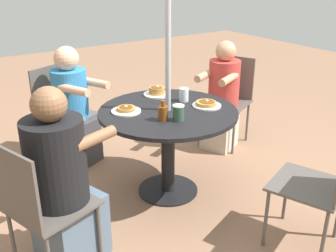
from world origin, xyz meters
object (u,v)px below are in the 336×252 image
patio_chair_west (229,95)px  coffee_cup (178,113)px  pancake_plate_b (126,110)px  diner_north (74,111)px  pancake_plate_a (207,104)px  syrup_bottle (163,113)px  patio_table (168,126)px  drinking_glass_a (184,95)px  pancake_plate_c (157,92)px  diner_east (63,187)px  patio_chair_south (323,180)px  patio_chair_north (60,107)px  diner_west (222,100)px

patio_chair_west → coffee_cup: 1.38m
pancake_plate_b → coffee_cup: bearing=-147.5°
diner_north → pancake_plate_a: diner_north is taller
syrup_bottle → patio_chair_west: bearing=-62.3°
patio_table → drinking_glass_a: size_ratio=9.82×
drinking_glass_a → pancake_plate_b: bearing=85.6°
diner_north → pancake_plate_c: size_ratio=4.88×
diner_east → pancake_plate_b: bearing=105.8°
diner_north → syrup_bottle: 1.16m
patio_table → pancake_plate_c: 0.41m
diner_north → patio_chair_south: size_ratio=1.24×
patio_chair_north → patio_chair_south: 2.40m
diner_north → patio_chair_west: (-0.44, -1.51, -0.00)m
patio_chair_north → pancake_plate_b: 1.00m
diner_north → patio_chair_south: diner_north is taller
patio_table → diner_west: bearing=-65.6°
patio_chair_west → drinking_glass_a: size_ratio=8.09×
patio_chair_west → coffee_cup: (-0.71, 1.15, 0.27)m
patio_chair_south → diner_east: bearing=129.5°
patio_table → patio_chair_west: patio_chair_west is taller
patio_chair_west → diner_west: diner_west is taller
diner_west → diner_north: bearing=44.8°
pancake_plate_a → syrup_bottle: 0.45m
diner_north → pancake_plate_c: 0.83m
pancake_plate_a → pancake_plate_b: size_ratio=1.00×
pancake_plate_c → drinking_glass_a: drinking_glass_a is taller
patio_table → diner_north: 1.03m
diner_east → syrup_bottle: diner_east is taller
diner_west → drinking_glass_a: bearing=89.9°
patio_table → coffee_cup: (-0.22, 0.06, 0.19)m
diner_east → patio_chair_south: diner_east is taller
patio_chair_south → patio_chair_west: 1.75m
patio_chair_north → pancake_plate_b: bearing=77.9°
drinking_glass_a → diner_west: bearing=-65.7°
patio_table → pancake_plate_a: (-0.10, -0.30, 0.15)m
patio_chair_north → patio_chair_south: same height
drinking_glass_a → patio_chair_north: bearing=35.7°
diner_east → pancake_plate_a: (0.21, -1.27, 0.21)m
coffee_cup → pancake_plate_c: bearing=-17.6°
patio_chair_west → coffee_cup: size_ratio=7.68×
diner_east → diner_north: bearing=138.0°
patio_chair_west → pancake_plate_c: bearing=73.7°
diner_west → drinking_glass_a: diner_west is taller
patio_chair_north → diner_north: size_ratio=0.81×
pancake_plate_b → coffee_cup: coffee_cup is taller
diner_east → pancake_plate_c: (0.68, -1.10, 0.22)m
patio_chair_south → coffee_cup: patio_chair_south is taller
patio_chair_west → diner_west: 0.17m
pancake_plate_a → syrup_bottle: size_ratio=1.49×
patio_chair_north → pancake_plate_a: bearing=99.2°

